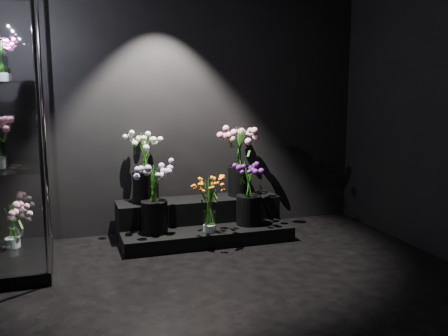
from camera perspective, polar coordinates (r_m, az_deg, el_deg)
name	(u,v)px	position (r m, az deg, el deg)	size (l,w,h in m)	color
floor	(248,303)	(3.72, 2.80, -15.19)	(4.00, 4.00, 0.00)	black
wall_back	(181,99)	(5.30, -4.88, 7.82)	(4.00, 4.00, 0.00)	black
display_riser	(201,221)	(5.19, -2.60, -6.12)	(1.69, 0.75, 0.38)	black
display_case	(4,134)	(4.49, -23.81, 3.59)	(0.63, 1.05, 2.31)	black
bouquet_orange_bells	(209,204)	(4.81, -1.68, -4.11)	(0.27, 0.27, 0.55)	white
bouquet_lilac	(154,194)	(4.81, -8.01, -2.96)	(0.41, 0.41, 0.67)	black
bouquet_purple	(249,191)	(5.06, 2.87, -2.69)	(0.36, 0.36, 0.64)	black
bouquet_cream_roses	(145,161)	(5.07, -9.01, 0.74)	(0.49, 0.49, 0.73)	black
bouquet_pink_roses	(240,157)	(5.30, 1.79, 1.30)	(0.48, 0.48, 0.73)	black
bouquet_case_magenta	(0,59)	(4.62, -24.23, 11.34)	(0.28, 0.28, 0.36)	white
bouquet_case_base_pink	(11,223)	(4.87, -23.15, -5.81)	(0.44, 0.44, 0.42)	white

